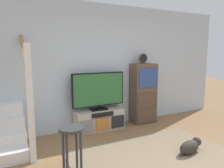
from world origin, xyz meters
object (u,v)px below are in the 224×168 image
Objects in this scene: dog at (190,146)px; desk_clock at (143,59)px; media_console at (99,120)px; bar_stool_near at (72,140)px; television at (99,90)px; side_cabinet at (143,93)px.

desk_clock is at bearing 83.58° from dog.
bar_stool_near reaches higher than media_console.
television is 0.83× the size of side_cabinet.
side_cabinet is 0.82m from desk_clock.
television is at bearing 55.07° from bar_stool_near.
media_console is 0.92× the size of television.
desk_clock is (1.11, -0.00, 1.30)m from media_console.
side_cabinet reaches higher than dog.
side_cabinet is at bearing -0.68° from television.
media_console is at bearing -179.49° from side_cabinet.
bar_stool_near is at bearing -125.38° from media_console.
desk_clock is 0.34× the size of bar_stool_near.
bar_stool_near is (-1.02, -1.44, 0.29)m from media_console.
side_cabinet is 6.01× the size of desk_clock.
side_cabinet is at bearing 33.76° from bar_stool_near.
desk_clock reaches higher than bar_stool_near.
bar_stool_near is at bearing -124.93° from television.
side_cabinet reaches higher than television.
media_console is at bearing 54.62° from bar_stool_near.
television is at bearing 118.35° from dog.
television reaches higher than bar_stool_near.
desk_clock reaches higher than television.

